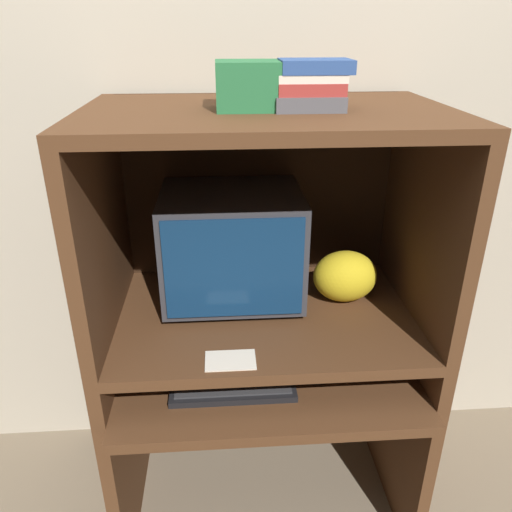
% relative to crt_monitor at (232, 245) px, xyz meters
% --- Properties ---
extents(wall_back, '(6.00, 0.06, 2.60)m').
position_rel_crt_monitor_xyz_m(wall_back, '(0.10, 0.28, 0.29)').
color(wall_back, '#B2A893').
rests_on(wall_back, ground_plane).
extents(desk_base, '(1.03, 0.72, 0.65)m').
position_rel_crt_monitor_xyz_m(desk_base, '(0.10, -0.16, -0.59)').
color(desk_base, '#4C2D19').
rests_on(desk_base, ground_plane).
extents(desk_monitor_shelf, '(1.03, 0.66, 0.16)m').
position_rel_crt_monitor_xyz_m(desk_monitor_shelf, '(0.10, -0.11, -0.23)').
color(desk_monitor_shelf, '#4C2D19').
rests_on(desk_monitor_shelf, desk_base).
extents(hutch_upper, '(1.03, 0.66, 0.65)m').
position_rel_crt_monitor_xyz_m(hutch_upper, '(0.10, -0.07, 0.24)').
color(hutch_upper, '#4C2D19').
rests_on(hutch_upper, desk_monitor_shelf).
extents(crt_monitor, '(0.45, 0.38, 0.37)m').
position_rel_crt_monitor_xyz_m(crt_monitor, '(0.00, 0.00, 0.00)').
color(crt_monitor, '#333338').
rests_on(crt_monitor, desk_monitor_shelf).
extents(keyboard, '(0.38, 0.15, 0.03)m').
position_rel_crt_monitor_xyz_m(keyboard, '(-0.01, -0.29, -0.34)').
color(keyboard, black).
rests_on(keyboard, desk_base).
extents(mouse, '(0.06, 0.04, 0.03)m').
position_rel_crt_monitor_xyz_m(mouse, '(0.25, -0.28, -0.34)').
color(mouse, black).
rests_on(mouse, desk_base).
extents(snack_bag, '(0.21, 0.16, 0.18)m').
position_rel_crt_monitor_xyz_m(snack_bag, '(0.38, -0.04, -0.11)').
color(snack_bag, gold).
rests_on(snack_bag, desk_monitor_shelf).
extents(book_stack, '(0.20, 0.14, 0.13)m').
position_rel_crt_monitor_xyz_m(book_stack, '(0.21, -0.14, 0.52)').
color(book_stack, '#4C4C51').
rests_on(book_stack, hutch_upper).
extents(paper_card, '(0.14, 0.09, 0.00)m').
position_rel_crt_monitor_xyz_m(paper_card, '(-0.02, -0.36, -0.19)').
color(paper_card, beige).
rests_on(paper_card, desk_monitor_shelf).
extents(storage_box, '(0.18, 0.15, 0.12)m').
position_rel_crt_monitor_xyz_m(storage_box, '(0.05, -0.13, 0.52)').
color(storage_box, '#236638').
rests_on(storage_box, hutch_upper).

